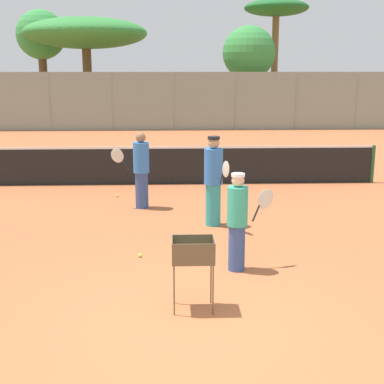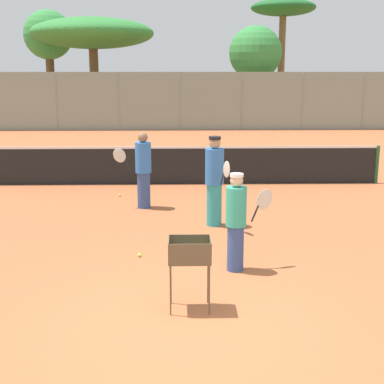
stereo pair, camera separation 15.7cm
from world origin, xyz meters
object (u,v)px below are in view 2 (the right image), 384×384
Objects in this scene: player_white_outfit at (237,221)px; player_red_cap at (215,180)px; tennis_net at (182,165)px; ball_cart at (190,256)px; player_yellow_shirt at (143,169)px.

player_white_outfit is 2.55m from player_red_cap.
tennis_net is 11.23× the size of ball_cart.
tennis_net is at bearing -106.02° from player_yellow_shirt.
ball_cart is (0.98, -5.44, -0.15)m from player_yellow_shirt.
ball_cart is (-0.58, -3.96, -0.20)m from player_red_cap.
player_red_cap is at bearing -80.80° from tennis_net.
player_red_cap is 4.00m from ball_cart.
player_white_outfit is 0.86× the size of player_red_cap.
player_red_cap is 1.05× the size of player_yellow_shirt.
player_yellow_shirt is (-1.56, 1.48, -0.05)m from player_red_cap.
ball_cart is at bearing 103.33° from player_yellow_shirt.
player_red_cap is (0.66, -4.07, 0.40)m from tennis_net.
ball_cart is (-0.76, -1.42, -0.07)m from player_white_outfit.
tennis_net reaches higher than ball_cart.
tennis_net is at bearing 90.58° from ball_cart.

